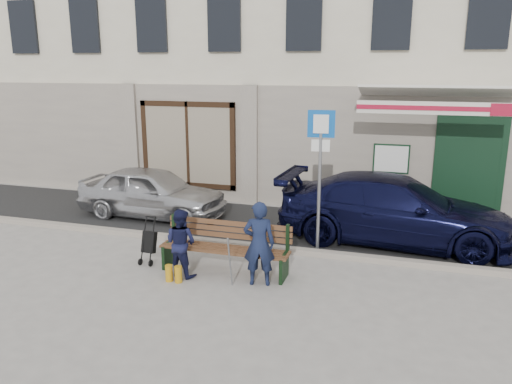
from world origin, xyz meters
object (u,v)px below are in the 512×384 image
at_px(car_silver, 152,192).
at_px(bench, 222,248).
at_px(woman, 181,243).
at_px(car_navy, 395,210).
at_px(stroller, 149,243).
at_px(man, 259,244).
at_px(parking_sign, 320,157).

distance_m(car_silver, bench, 4.01).
xyz_separation_m(car_silver, woman, (2.26, -3.12, -0.01)).
distance_m(car_navy, bench, 3.94).
bearing_deg(woman, car_silver, -41.50).
xyz_separation_m(bench, stroller, (-1.50, 0.01, -0.06)).
height_order(man, stroller, man).
distance_m(car_navy, woman, 4.66).
height_order(car_navy, bench, car_navy).
bearing_deg(parking_sign, man, -116.19).
bearing_deg(man, parking_sign, -122.32).
relative_size(bench, woman, 1.93).
distance_m(man, woman, 1.46).
height_order(car_navy, woman, car_navy).
distance_m(car_navy, parking_sign, 2.15).
distance_m(bench, man, 0.90).
bearing_deg(bench, stroller, 179.74).
relative_size(car_silver, car_navy, 0.75).
bearing_deg(stroller, parking_sign, 31.69).
bearing_deg(car_silver, woman, -141.58).
relative_size(parking_sign, woman, 2.30).
bearing_deg(bench, car_silver, 136.52).
bearing_deg(car_navy, man, 147.09).
xyz_separation_m(car_navy, man, (-2.15, -2.92, 0.03)).
bearing_deg(parking_sign, bench, -139.28).
bearing_deg(stroller, man, -4.79).
height_order(car_navy, stroller, car_navy).
xyz_separation_m(woman, stroller, (-0.85, 0.37, -0.23)).
bearing_deg(car_silver, bench, -130.92).
relative_size(parking_sign, bench, 1.19).
bearing_deg(woman, man, -165.86).
height_order(car_silver, bench, car_silver).
distance_m(parking_sign, man, 2.37).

